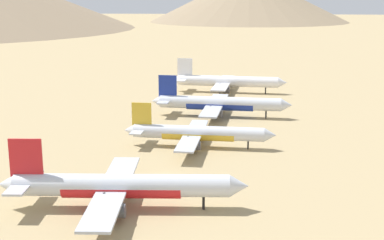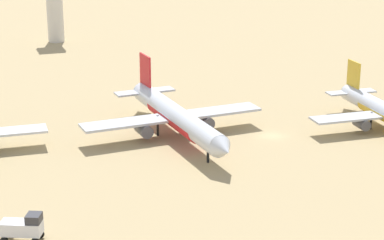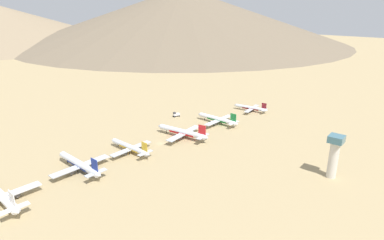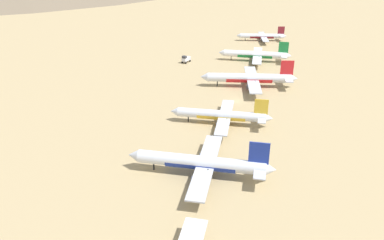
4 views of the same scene
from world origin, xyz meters
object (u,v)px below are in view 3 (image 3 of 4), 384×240
at_px(parked_jet_2, 183,132).
at_px(parked_jet_3, 130,147).
at_px(service_truck, 176,114).
at_px(parked_jet_5, 1,195).
at_px(parked_jet_0, 251,108).
at_px(parked_jet_1, 218,119).
at_px(parked_jet_4, 79,164).
at_px(control_tower, 334,154).

distance_m(parked_jet_2, parked_jet_3, 39.50).
bearing_deg(service_truck, parked_jet_5, 97.64).
xyz_separation_m(parked_jet_0, parked_jet_2, (7.25, 81.07, 1.08)).
bearing_deg(parked_jet_5, parked_jet_1, -96.30).
relative_size(parked_jet_2, service_truck, 7.42).
distance_m(parked_jet_1, parked_jet_5, 150.23).
relative_size(parked_jet_5, service_truck, 7.51).
bearing_deg(parked_jet_2, parked_jet_5, 83.00).
xyz_separation_m(parked_jet_1, parked_jet_2, (2.80, 37.89, 0.42)).
bearing_deg(parked_jet_0, service_truck, 51.52).
height_order(parked_jet_2, parked_jet_5, parked_jet_5).
xyz_separation_m(parked_jet_2, parked_jet_4, (12.92, 71.24, -0.05)).
xyz_separation_m(parked_jet_1, parked_jet_5, (16.49, 149.33, 0.52)).
bearing_deg(parked_jet_4, parked_jet_1, -98.19).
bearing_deg(parked_jet_5, service_truck, -82.36).
xyz_separation_m(parked_jet_0, service_truck, (40.00, 50.34, -0.89)).
bearing_deg(service_truck, parked_jet_1, -168.63).
height_order(service_truck, control_tower, control_tower).
distance_m(parked_jet_1, control_tower, 98.53).
bearing_deg(parked_jet_4, control_tower, -144.34).
xyz_separation_m(parked_jet_5, service_truck, (19.07, -142.17, -2.07)).
distance_m(parked_jet_3, service_truck, 72.90).
xyz_separation_m(parked_jet_1, parked_jet_4, (15.71, 109.13, 0.38)).
relative_size(parked_jet_0, service_truck, 5.44).
bearing_deg(parked_jet_4, service_truck, -78.99).
relative_size(service_truck, control_tower, 0.24).
bearing_deg(parked_jet_5, control_tower, -132.80).
bearing_deg(control_tower, parked_jet_2, 4.04).
xyz_separation_m(parked_jet_3, parked_jet_4, (3.42, 32.90, 0.53)).
bearing_deg(parked_jet_1, parked_jet_0, -95.88).
height_order(parked_jet_5, service_truck, parked_jet_5).
height_order(parked_jet_2, control_tower, control_tower).
bearing_deg(parked_jet_4, parked_jet_0, -97.54).
bearing_deg(parked_jet_5, parked_jet_3, -93.28).
bearing_deg(parked_jet_4, parked_jet_2, -100.28).
bearing_deg(parked_jet_1, service_truck, 11.37).
height_order(parked_jet_4, parked_jet_5, parked_jet_5).
bearing_deg(parked_jet_2, parked_jet_3, 76.08).
height_order(parked_jet_0, parked_jet_3, parked_jet_3).
distance_m(parked_jet_0, parked_jet_1, 43.42).
height_order(parked_jet_3, service_truck, parked_jet_3).
xyz_separation_m(parked_jet_5, control_tower, (-109.47, -118.21, 9.11)).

